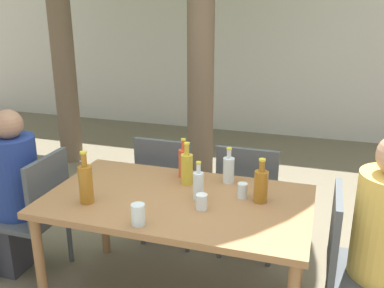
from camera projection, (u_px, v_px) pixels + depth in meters
name	position (u px, v px, depth m)	size (l,w,h in m)	color
cafe_building_wall	(271.00, 37.00, 6.00)	(10.00, 0.08, 2.80)	beige
dining_table_front	(177.00, 209.00, 2.61)	(1.60, 0.90, 0.75)	#996B42
patio_chair_0	(37.00, 209.00, 2.96)	(0.44, 0.44, 0.91)	#474C51
patio_chair_1	(353.00, 261.00, 2.37)	(0.44, 0.44, 0.91)	#474C51
patio_chair_2	(168.00, 183.00, 3.37)	(0.44, 0.44, 0.91)	#474C51
patio_chair_3	(248.00, 194.00, 3.19)	(0.44, 0.44, 0.91)	#474C51
person_seated_0	(8.00, 202.00, 3.02)	(0.56, 0.32, 1.21)	#383842
soda_bottle_0	(183.00, 162.00, 2.87)	(0.07, 0.07, 0.27)	#DB4C2D
amber_bottle_1	(86.00, 183.00, 2.49)	(0.08, 0.08, 0.32)	#9E661E
amber_bottle_2	(261.00, 185.00, 2.51)	(0.08, 0.08, 0.27)	#9E661E
water_bottle_3	(198.00, 185.00, 2.55)	(0.07, 0.07, 0.24)	silver
water_bottle_4	(229.00, 169.00, 2.78)	(0.07, 0.07, 0.24)	silver
oil_cruet_5	(187.00, 168.00, 2.76)	(0.08, 0.08, 0.28)	gold
drinking_glass_0	(242.00, 191.00, 2.57)	(0.06, 0.06, 0.09)	silver
drinking_glass_1	(202.00, 202.00, 2.44)	(0.07, 0.07, 0.09)	white
drinking_glass_2	(138.00, 215.00, 2.26)	(0.08, 0.08, 0.12)	silver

